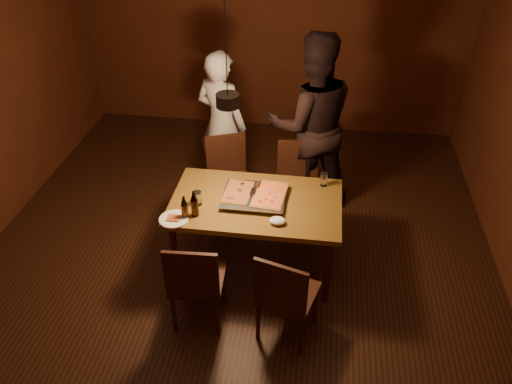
# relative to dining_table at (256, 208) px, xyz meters

# --- Properties ---
(room_shell) EXTENTS (6.00, 6.00, 6.00)m
(room_shell) POSITION_rel_dining_table_xyz_m (-0.20, -0.11, 0.72)
(room_shell) COLOR #3B1C10
(room_shell) RESTS_ON ground
(dining_table) EXTENTS (1.50, 0.90, 0.75)m
(dining_table) POSITION_rel_dining_table_xyz_m (0.00, 0.00, 0.00)
(dining_table) COLOR brown
(dining_table) RESTS_ON floor
(chair_far_left) EXTENTS (0.55, 0.55, 0.49)m
(chair_far_left) POSITION_rel_dining_table_xyz_m (-0.40, 0.79, -0.14)
(chair_far_left) COLOR #38190F
(chair_far_left) RESTS_ON floor
(chair_far_right) EXTENTS (0.46, 0.46, 0.49)m
(chair_far_right) POSITION_rel_dining_table_xyz_m (0.32, 0.77, -0.14)
(chair_far_right) COLOR #38190F
(chair_far_right) RESTS_ON floor
(chair_near_left) EXTENTS (0.44, 0.44, 0.49)m
(chair_near_left) POSITION_rel_dining_table_xyz_m (-0.37, -0.79, -0.14)
(chair_near_left) COLOR #38190F
(chair_near_left) RESTS_ON floor
(chair_near_right) EXTENTS (0.52, 0.52, 0.49)m
(chair_near_right) POSITION_rel_dining_table_xyz_m (0.34, -0.83, -0.14)
(chair_near_right) COLOR #38190F
(chair_near_right) RESTS_ON floor
(pizza_tray) EXTENTS (0.56, 0.47, 0.05)m
(pizza_tray) POSITION_rel_dining_table_xyz_m (-0.02, 0.02, 0.10)
(pizza_tray) COLOR silver
(pizza_tray) RESTS_ON dining_table
(pizza_meat) EXTENTS (0.25, 0.38, 0.02)m
(pizza_meat) POSITION_rel_dining_table_xyz_m (-0.17, 0.04, 0.13)
(pizza_meat) COLOR maroon
(pizza_meat) RESTS_ON pizza_tray
(pizza_cheese) EXTENTS (0.31, 0.45, 0.02)m
(pizza_cheese) POSITION_rel_dining_table_xyz_m (0.12, 0.04, 0.13)
(pizza_cheese) COLOR gold
(pizza_cheese) RESTS_ON pizza_tray
(spatula) EXTENTS (0.12, 0.25, 0.04)m
(spatula) POSITION_rel_dining_table_xyz_m (-0.01, 0.06, 0.14)
(spatula) COLOR silver
(spatula) RESTS_ON pizza_tray
(beer_bottle_a) EXTENTS (0.06, 0.06, 0.22)m
(beer_bottle_a) POSITION_rel_dining_table_xyz_m (-0.55, -0.32, 0.18)
(beer_bottle_a) COLOR black
(beer_bottle_a) RESTS_ON dining_table
(beer_bottle_b) EXTENTS (0.06, 0.06, 0.24)m
(beer_bottle_b) POSITION_rel_dining_table_xyz_m (-0.48, -0.27, 0.20)
(beer_bottle_b) COLOR black
(beer_bottle_b) RESTS_ON dining_table
(water_glass_left) EXTENTS (0.08, 0.08, 0.13)m
(water_glass_left) POSITION_rel_dining_table_xyz_m (-0.50, -0.11, 0.14)
(water_glass_left) COLOR silver
(water_glass_left) RESTS_ON dining_table
(water_glass_right) EXTENTS (0.06, 0.06, 0.13)m
(water_glass_right) POSITION_rel_dining_table_xyz_m (0.58, 0.33, 0.14)
(water_glass_right) COLOR silver
(water_glass_right) RESTS_ON dining_table
(plate_slice) EXTENTS (0.25, 0.25, 0.03)m
(plate_slice) POSITION_rel_dining_table_xyz_m (-0.64, -0.36, 0.08)
(plate_slice) COLOR white
(plate_slice) RESTS_ON dining_table
(napkin) EXTENTS (0.14, 0.11, 0.06)m
(napkin) POSITION_rel_dining_table_xyz_m (0.22, -0.28, 0.10)
(napkin) COLOR white
(napkin) RESTS_ON dining_table
(diner_white) EXTENTS (0.70, 0.60, 1.64)m
(diner_white) POSITION_rel_dining_table_xyz_m (-0.56, 1.26, 0.14)
(diner_white) COLOR silver
(diner_white) RESTS_ON floor
(diner_dark) EXTENTS (1.09, 0.94, 1.93)m
(diner_dark) POSITION_rel_dining_table_xyz_m (0.41, 1.11, 0.29)
(diner_dark) COLOR black
(diner_dark) RESTS_ON floor
(pendant_lamp) EXTENTS (0.18, 0.18, 1.10)m
(pendant_lamp) POSITION_rel_dining_table_xyz_m (-0.20, -0.11, 1.08)
(pendant_lamp) COLOR black
(pendant_lamp) RESTS_ON ceiling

